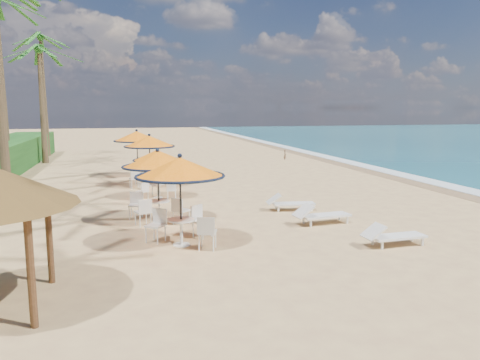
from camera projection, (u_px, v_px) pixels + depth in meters
The scene contains 14 objects.
ground at pixel (339, 235), 14.19m from camera, with size 160.00×160.00×0.00m, color tan.
foam_strip at pixel (412, 177), 26.03m from camera, with size 1.20×140.00×0.04m, color white.
wetsand_band at pixel (397, 178), 25.81m from camera, with size 1.40×140.00×0.02m, color olive.
station_0 at pixel (181, 178), 12.93m from camera, with size 2.50×2.50×2.61m.
station_1 at pixel (157, 168), 15.64m from camera, with size 2.40×2.40×2.50m.
station_2 at pixel (157, 161), 19.90m from camera, with size 2.07×2.11×2.16m.
station_3 at pixel (148, 148), 22.95m from camera, with size 2.49×2.49×2.59m.
station_4 at pixel (138, 140), 26.11m from camera, with size 2.56×2.62×2.67m.
lounger_near at pixel (392, 235), 13.07m from camera, with size 1.86×0.65×0.66m.
lounger_mid at pixel (320, 214), 15.54m from camera, with size 2.01×0.81×0.70m.
lounger_far at pixel (289, 203), 17.61m from camera, with size 1.87×0.81×0.65m.
palm_6 at pixel (39, 57), 31.74m from camera, with size 5.00×5.00×8.01m.
palm_7 at pixel (41, 45), 36.32m from camera, with size 5.00×5.00×9.52m.
person at pixel (285, 155), 34.60m from camera, with size 0.30×0.20×0.82m, color brown.
Camera 1 is at (-6.30, -12.60, 3.84)m, focal length 35.00 mm.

